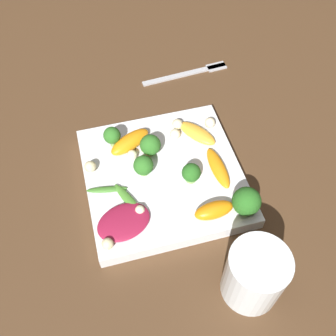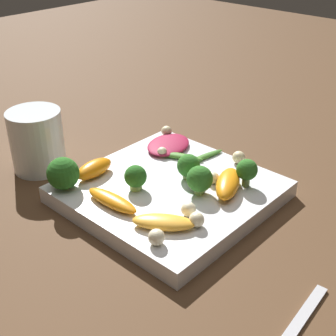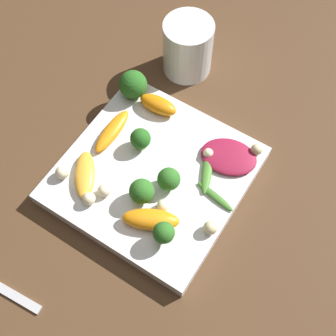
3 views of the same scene
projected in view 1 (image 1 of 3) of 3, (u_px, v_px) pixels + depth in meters
The scene contains 23 objects.
ground_plane at pixel (163, 180), 0.64m from camera, with size 2.40×2.40×0.00m, color #4C331E.
plate at pixel (163, 176), 0.63m from camera, with size 0.24×0.24×0.02m.
drinking_glass at pixel (255, 275), 0.50m from camera, with size 0.08×0.08×0.09m.
fork at pixel (194, 71), 0.79m from camera, with size 0.03×0.18×0.01m.
radicchio_leaf_0 at pixel (124, 222), 0.56m from camera, with size 0.08×0.09×0.01m.
orange_segment_0 at pixel (218, 168), 0.61m from camera, with size 0.08×0.03×0.01m.
orange_segment_1 at pixel (130, 142), 0.64m from camera, with size 0.06×0.08×0.02m.
orange_segment_2 at pixel (197, 133), 0.66m from camera, with size 0.08×0.06×0.01m.
orange_segment_3 at pixel (214, 210), 0.57m from camera, with size 0.03×0.06×0.02m.
broccoli_floret_0 at pixel (191, 173), 0.60m from camera, with size 0.03×0.03×0.03m.
broccoli_floret_1 at pixel (150, 145), 0.62m from camera, with size 0.03×0.03×0.04m.
broccoli_floret_2 at pixel (246, 201), 0.56m from camera, with size 0.04×0.04×0.04m.
broccoli_floret_3 at pixel (143, 166), 0.60m from camera, with size 0.03×0.03×0.03m.
broccoli_floret_4 at pixel (112, 136), 0.63m from camera, with size 0.03×0.03×0.04m.
arugula_sprig_0 at pixel (107, 189), 0.60m from camera, with size 0.02×0.06×0.01m.
arugula_sprig_1 at pixel (130, 201), 0.58m from camera, with size 0.08×0.04×0.01m.
macadamia_nut_0 at pixel (140, 210), 0.57m from camera, with size 0.01×0.01×0.01m.
macadamia_nut_1 at pixel (90, 167), 0.61m from camera, with size 0.02×0.02×0.02m.
macadamia_nut_2 at pixel (175, 134), 0.65m from camera, with size 0.02×0.02×0.02m.
macadamia_nut_3 at pixel (210, 123), 0.67m from camera, with size 0.02×0.02×0.02m.
macadamia_nut_4 at pixel (132, 155), 0.63m from camera, with size 0.02×0.02×0.02m.
macadamia_nut_5 at pixel (108, 244), 0.54m from camera, with size 0.02×0.02×0.02m.
macadamia_nut_6 at pixel (177, 124), 0.67m from camera, with size 0.02×0.02×0.02m.
Camera 1 is at (0.35, -0.09, 0.53)m, focal length 42.00 mm.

